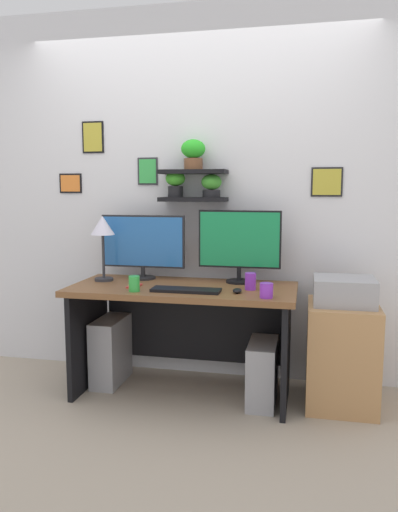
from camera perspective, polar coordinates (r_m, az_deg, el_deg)
ground_plane at (r=3.59m, az=-1.79°, el=-15.26°), size 8.00×8.00×0.00m
back_wall_assembly at (r=3.73m, az=-0.28°, el=7.00°), size 4.40×0.24×2.70m
desk at (r=3.47m, az=-1.61°, el=-6.76°), size 1.50×0.68×0.75m
monitor_left at (r=3.64m, az=-6.37°, el=1.31°), size 0.61×0.18×0.46m
monitor_right at (r=3.48m, az=4.60°, el=1.49°), size 0.57×0.18×0.50m
keyboard at (r=3.20m, az=-1.49°, el=-3.88°), size 0.44×0.14×0.02m
computer_mouse at (r=3.16m, az=4.36°, el=-3.93°), size 0.06×0.09×0.03m
desk_lamp at (r=3.59m, az=-10.85°, el=2.84°), size 0.17×0.17×0.46m
cell_phone at (r=3.39m, az=-7.34°, el=-3.38°), size 0.07×0.14×0.01m
coffee_mug at (r=3.04m, az=7.64°, el=-3.89°), size 0.08×0.08×0.09m
pen_cup at (r=3.22m, az=-7.35°, el=-3.13°), size 0.07×0.07×0.10m
water_cup at (r=3.27m, az=5.85°, el=-2.87°), size 0.07×0.07×0.11m
drawer_cabinet at (r=3.44m, az=15.85°, el=-10.70°), size 0.44×0.50×0.67m
printer at (r=3.33m, az=16.12°, el=-3.83°), size 0.38×0.34×0.17m
computer_tower_left at (r=3.75m, az=-9.96°, el=-10.51°), size 0.18×0.40×0.47m
computer_tower_right at (r=3.40m, az=7.20°, el=-12.97°), size 0.18×0.40×0.41m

